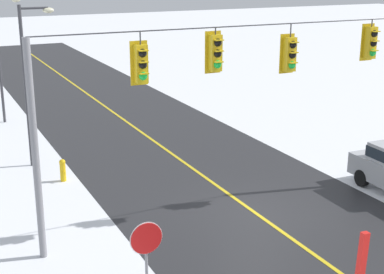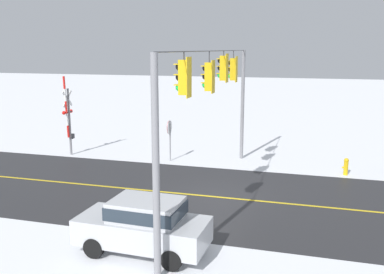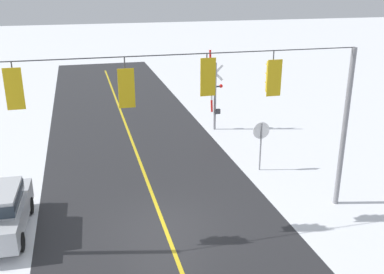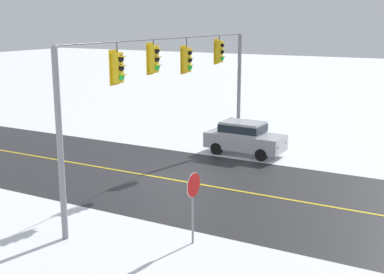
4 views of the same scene
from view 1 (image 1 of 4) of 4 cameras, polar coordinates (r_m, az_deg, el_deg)
The scene contains 8 objects.
ground_plane at distance 19.51m, azimuth 6.18°, elevation -7.44°, with size 160.00×160.00×0.00m, color white.
road_asphalt at distance 24.43m, azimuth -1.21°, elevation -2.25°, with size 9.00×80.00×0.01m, color #28282B.
lane_centre_line at distance 24.43m, azimuth -1.21°, elevation -2.24°, with size 0.14×72.00×0.01m, color gold.
signal_span at distance 18.15m, azimuth 6.68°, elevation 5.40°, with size 14.20×0.47×6.22m.
stop_sign at distance 13.50m, azimuth -4.55°, elevation -10.89°, with size 0.80×0.09×2.35m.
streetlamp_near at distance 23.72m, azimuth -15.80°, elevation 6.31°, with size 1.39×0.28×6.50m.
streetlamp_far at distance 31.09m, azimuth -18.36°, elevation 8.45°, with size 1.39×0.28×6.50m.
fire_hydrant at distance 22.46m, azimuth -12.72°, elevation -3.16°, with size 0.24×0.31×0.88m.
Camera 1 is at (-9.54, -15.03, 7.97)m, focal length 53.68 mm.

